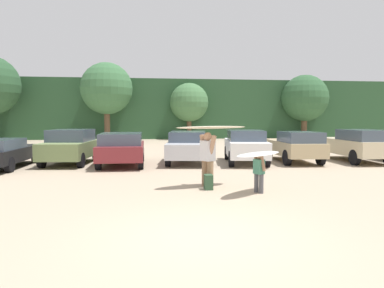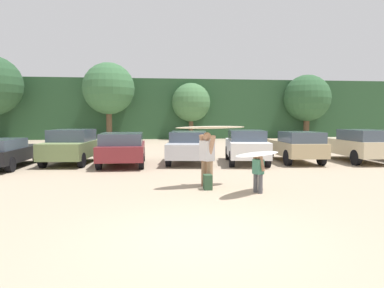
{
  "view_description": "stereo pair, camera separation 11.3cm",
  "coord_description": "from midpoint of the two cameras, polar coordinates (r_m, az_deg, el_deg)",
  "views": [
    {
      "loc": [
        -1.02,
        -6.21,
        2.15
      ],
      "look_at": [
        0.67,
        6.91,
        1.18
      ],
      "focal_mm": 33.39,
      "sensor_mm": 36.0,
      "label": 1
    },
    {
      "loc": [
        -0.91,
        -6.23,
        2.15
      ],
      "look_at": [
        0.67,
        6.91,
        1.18
      ],
      "focal_mm": 33.39,
      "sensor_mm": 36.0,
      "label": 2
    }
  ],
  "objects": [
    {
      "name": "parked_car_white",
      "position": [
        17.09,
        8.36,
        -0.25
      ],
      "size": [
        2.35,
        4.36,
        1.57
      ],
      "rotation": [
        0.0,
        0.0,
        1.41
      ],
      "color": "white",
      "rests_on": "ground_plane"
    },
    {
      "name": "parked_car_champagne",
      "position": [
        19.26,
        24.68,
        -0.06
      ],
      "size": [
        1.99,
        4.53,
        1.59
      ],
      "rotation": [
        0.0,
        0.0,
        1.54
      ],
      "color": "beige",
      "rests_on": "ground_plane"
    },
    {
      "name": "parked_car_black",
      "position": [
        17.3,
        -28.21,
        -1.14
      ],
      "size": [
        1.93,
        4.66,
        1.27
      ],
      "rotation": [
        0.0,
        0.0,
        1.54
      ],
      "color": "black",
      "rests_on": "ground_plane"
    },
    {
      "name": "hillside_ridge",
      "position": [
        42.22,
        -6.05,
        5.4
      ],
      "size": [
        108.0,
        12.0,
        6.1
      ],
      "primitive_type": "cube",
      "color": "#284C2D",
      "rests_on": "ground_plane"
    },
    {
      "name": "tree_far_left",
      "position": [
        39.05,
        17.48,
        6.97
      ],
      "size": [
        4.79,
        4.79,
        6.59
      ],
      "color": "brown",
      "rests_on": "ground_plane"
    },
    {
      "name": "surfboard_cream",
      "position": [
        11.0,
        2.91,
        2.67
      ],
      "size": [
        2.44,
        1.29,
        0.14
      ],
      "rotation": [
        0.0,
        0.0,
        3.42
      ],
      "color": "beige"
    },
    {
      "name": "parked_car_maroon",
      "position": [
        16.4,
        -11.35,
        -0.59
      ],
      "size": [
        1.97,
        4.19,
        1.48
      ],
      "rotation": [
        0.0,
        0.0,
        1.57
      ],
      "color": "maroon",
      "rests_on": "ground_plane"
    },
    {
      "name": "surfboard_white",
      "position": [
        10.19,
        10.35,
        -1.58
      ],
      "size": [
        1.93,
        1.8,
        0.09
      ],
      "rotation": [
        0.0,
        0.0,
        3.86
      ],
      "color": "white"
    },
    {
      "name": "tree_center_left",
      "position": [
        35.11,
        -13.58,
        8.57
      ],
      "size": [
        4.9,
        4.9,
        7.37
      ],
      "color": "brown",
      "rests_on": "ground_plane"
    },
    {
      "name": "parked_car_olive_green",
      "position": [
        17.61,
        -18.95,
        -0.29
      ],
      "size": [
        2.27,
        4.16,
        1.6
      ],
      "rotation": [
        0.0,
        0.0,
        1.47
      ],
      "color": "#6B7F4C",
      "rests_on": "ground_plane"
    },
    {
      "name": "backpack_dropped",
      "position": [
        10.79,
        2.34,
        -6.09
      ],
      "size": [
        0.24,
        0.34,
        0.45
      ],
      "color": "#2D4C33",
      "rests_on": "ground_plane"
    },
    {
      "name": "person_adult",
      "position": [
        11.14,
        2.22,
        -1.94
      ],
      "size": [
        0.48,
        0.78,
        1.7
      ],
      "rotation": [
        0.0,
        0.0,
        3.6
      ],
      "color": "#8C6B4C",
      "rests_on": "ground_plane"
    },
    {
      "name": "parked_car_silver",
      "position": [
        17.21,
        -0.87,
        -0.28
      ],
      "size": [
        2.49,
        4.78,
        1.49
      ],
      "rotation": [
        0.0,
        0.0,
        1.42
      ],
      "color": "silver",
      "rests_on": "ground_plane"
    },
    {
      "name": "ground_plane",
      "position": [
        6.65,
        1.46,
        -14.67
      ],
      "size": [
        120.0,
        120.0,
        0.0
      ],
      "primitive_type": "plane",
      "color": "tan"
    },
    {
      "name": "tree_center",
      "position": [
        35.96,
        -0.55,
        6.63
      ],
      "size": [
        3.86,
        3.86,
        5.63
      ],
      "color": "brown",
      "rests_on": "ground_plane"
    },
    {
      "name": "person_child",
      "position": [
        10.4,
        10.34,
        -4.19
      ],
      "size": [
        0.31,
        0.47,
        1.15
      ],
      "rotation": [
        0.0,
        0.0,
        3.6
      ],
      "color": "#4C4C51",
      "rests_on": "ground_plane"
    },
    {
      "name": "parked_car_tan",
      "position": [
        17.98,
        15.89,
        -0.28
      ],
      "size": [
        1.98,
        4.4,
        1.5
      ],
      "rotation": [
        0.0,
        0.0,
        1.51
      ],
      "color": "tan",
      "rests_on": "ground_plane"
    }
  ]
}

